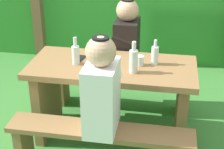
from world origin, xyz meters
name	(u,v)px	position (x,y,z in m)	size (l,w,h in m)	color
ground_plane	(112,135)	(0.00, 0.00, 0.00)	(12.00, 12.00, 0.00)	#3D8035
picnic_table	(112,89)	(0.00, 0.00, 0.49)	(1.40, 0.64, 0.72)	olive
bench_near	(100,142)	(0.00, -0.52, 0.31)	(1.40, 0.24, 0.43)	olive
bench_far	(121,81)	(0.00, 0.52, 0.31)	(1.40, 0.24, 0.43)	olive
person_white_shirt	(101,89)	(0.02, -0.52, 0.76)	(0.25, 0.35, 0.72)	white
person_black_coat	(127,39)	(0.05, 0.52, 0.76)	(0.25, 0.35, 0.72)	black
drinking_glass	(140,61)	(0.23, 0.03, 0.76)	(0.07, 0.07, 0.08)	silver
bottle_left	(134,60)	(0.19, -0.12, 0.82)	(0.07, 0.07, 0.26)	silver
bottle_right	(76,54)	(-0.30, -0.03, 0.81)	(0.06, 0.06, 0.23)	silver
bottle_center	(155,55)	(0.35, 0.07, 0.80)	(0.06, 0.06, 0.22)	silver
cell_phone	(79,58)	(-0.30, 0.07, 0.72)	(0.07, 0.14, 0.01)	black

